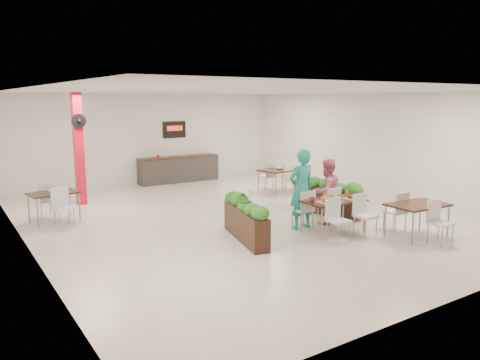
# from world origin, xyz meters

# --- Properties ---
(ground) EXTENTS (12.00, 12.00, 0.00)m
(ground) POSITION_xyz_m (0.00, 0.00, 0.00)
(ground) COLOR beige
(ground) RESTS_ON ground
(room_shell) EXTENTS (10.10, 12.10, 3.22)m
(room_shell) POSITION_xyz_m (0.00, 0.00, 2.01)
(room_shell) COLOR white
(room_shell) RESTS_ON ground
(red_column) EXTENTS (0.40, 0.41, 3.20)m
(red_column) POSITION_xyz_m (-3.00, 3.79, 1.64)
(red_column) COLOR red
(red_column) RESTS_ON ground
(service_counter) EXTENTS (3.00, 0.64, 2.20)m
(service_counter) POSITION_xyz_m (1.00, 5.65, 0.49)
(service_counter) COLOR #2B2826
(service_counter) RESTS_ON ground
(main_table) EXTENTS (1.42, 1.65, 0.92)m
(main_table) POSITION_xyz_m (1.03, -2.30, 0.64)
(main_table) COLOR black
(main_table) RESTS_ON ground
(diner_man) EXTENTS (0.69, 0.46, 1.87)m
(diner_man) POSITION_xyz_m (0.64, -1.64, 0.94)
(diner_man) COLOR teal
(diner_man) RESTS_ON ground
(diner_woman) EXTENTS (0.78, 0.62, 1.58)m
(diner_woman) POSITION_xyz_m (1.44, -1.64, 0.79)
(diner_woman) COLOR #E26485
(diner_woman) RESTS_ON ground
(planter_left) EXTENTS (0.84, 2.09, 1.13)m
(planter_left) POSITION_xyz_m (-0.97, -1.71, 0.53)
(planter_left) COLOR black
(planter_left) RESTS_ON ground
(planter_right) EXTENTS (0.60, 2.09, 1.10)m
(planter_right) POSITION_xyz_m (2.06, -1.00, 0.51)
(planter_right) COLOR black
(planter_right) RESTS_ON ground
(side_table_a) EXTENTS (1.23, 1.66, 0.92)m
(side_table_a) POSITION_xyz_m (-4.09, 2.10, 0.62)
(side_table_a) COLOR black
(side_table_a) RESTS_ON ground
(side_table_b) EXTENTS (1.43, 1.67, 0.92)m
(side_table_b) POSITION_xyz_m (2.90, 2.11, 0.64)
(side_table_b) COLOR black
(side_table_b) RESTS_ON ground
(side_table_c) EXTENTS (1.31, 1.64, 0.92)m
(side_table_c) POSITION_xyz_m (2.29, -3.59, 0.63)
(side_table_c) COLOR black
(side_table_c) RESTS_ON ground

